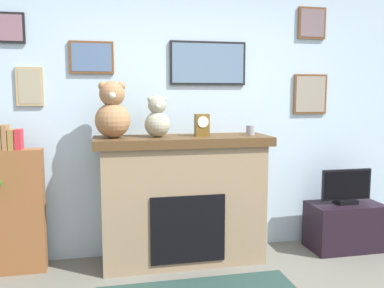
# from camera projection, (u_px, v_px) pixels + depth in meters

# --- Properties ---
(back_wall) EXTENTS (5.20, 0.15, 2.60)m
(back_wall) POSITION_uv_depth(u_px,v_px,m) (186.00, 119.00, 3.97)
(back_wall) COLOR silver
(back_wall) RESTS_ON ground_plane
(fireplace) EXTENTS (1.58, 0.55, 1.17)m
(fireplace) POSITION_uv_depth(u_px,v_px,m) (183.00, 199.00, 3.74)
(fireplace) COLOR #8F7759
(fireplace) RESTS_ON ground_plane
(bookshelf) EXTENTS (0.41, 0.16, 1.29)m
(bookshelf) POSITION_uv_depth(u_px,v_px,m) (19.00, 207.00, 3.49)
(bookshelf) COLOR brown
(bookshelf) RESTS_ON ground_plane
(tv_stand) EXTENTS (0.71, 0.40, 0.46)m
(tv_stand) POSITION_uv_depth(u_px,v_px,m) (344.00, 226.00, 4.07)
(tv_stand) COLOR black
(tv_stand) RESTS_ON ground_plane
(television) EXTENTS (0.52, 0.14, 0.35)m
(television) POSITION_uv_depth(u_px,v_px,m) (346.00, 187.00, 4.02)
(television) COLOR black
(television) RESTS_ON tv_stand
(candle_jar) EXTENTS (0.08, 0.08, 0.09)m
(candle_jar) POSITION_uv_depth(u_px,v_px,m) (250.00, 130.00, 3.78)
(candle_jar) COLOR gray
(candle_jar) RESTS_ON fireplace
(mantel_clock) EXTENTS (0.12, 0.09, 0.20)m
(mantel_clock) POSITION_uv_depth(u_px,v_px,m) (202.00, 125.00, 3.67)
(mantel_clock) COLOR brown
(mantel_clock) RESTS_ON fireplace
(teddy_bear_grey) EXTENTS (0.30, 0.30, 0.49)m
(teddy_bear_grey) POSITION_uv_depth(u_px,v_px,m) (113.00, 113.00, 3.50)
(teddy_bear_grey) COLOR #976E46
(teddy_bear_grey) RESTS_ON fireplace
(teddy_bear_cream) EXTENTS (0.23, 0.23, 0.36)m
(teddy_bear_cream) POSITION_uv_depth(u_px,v_px,m) (157.00, 119.00, 3.58)
(teddy_bear_cream) COLOR #9D9D86
(teddy_bear_cream) RESTS_ON fireplace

